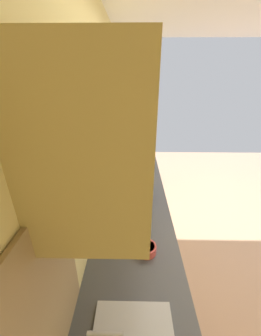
{
  "coord_description": "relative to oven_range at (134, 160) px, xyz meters",
  "views": [
    {
      "loc": [
        -1.91,
        1.17,
        2.0
      ],
      "look_at": [
        -0.25,
        1.2,
        1.22
      ],
      "focal_mm": 21.29,
      "sensor_mm": 36.0,
      "label": 1
    }
  ],
  "objects": [
    {
      "name": "oven_range",
      "position": [
        0.0,
        0.0,
        0.0
      ],
      "size": [
        0.61,
        0.64,
        1.08
      ],
      "color": "#B7BABF",
      "rests_on": "ground_plane"
    },
    {
      "name": "kettle",
      "position": [
        -0.63,
        -0.08,
        0.52
      ],
      "size": [
        0.16,
        0.12,
        0.19
      ],
      "color": "red",
      "rests_on": "counter_run"
    },
    {
      "name": "upper_cabinets",
      "position": [
        -2.09,
        0.14,
        1.33
      ],
      "size": [
        2.28,
        0.35,
        0.56
      ],
      "color": "tan"
    },
    {
      "name": "bowl",
      "position": [
        -2.65,
        -0.08,
        0.47
      ],
      "size": [
        0.13,
        0.13,
        0.06
      ],
      "color": "#D84C47",
      "rests_on": "counter_run"
    },
    {
      "name": "microwave",
      "position": [
        -2.0,
        0.03,
        0.58
      ],
      "size": [
        0.46,
        0.35,
        0.28
      ],
      "color": "white",
      "rests_on": "counter_run"
    },
    {
      "name": "counter_run",
      "position": [
        -2.09,
        0.01,
        -0.01
      ],
      "size": [
        3.58,
        0.64,
        0.9
      ],
      "color": "tan",
      "rests_on": "ground_plane"
    },
    {
      "name": "wall_back",
      "position": [
        -1.73,
        0.37,
        0.83
      ],
      "size": [
        4.45,
        0.12,
        2.6
      ],
      "primitive_type": "cube",
      "color": "#EBD380",
      "rests_on": "ground_plane"
    },
    {
      "name": "ground_plane",
      "position": [
        -1.73,
        -1.16,
        -0.47
      ],
      "size": [
        6.93,
        6.93,
        0.0
      ],
      "primitive_type": "plane",
      "color": "tan"
    },
    {
      "name": "window_back_wall",
      "position": [
        -3.24,
        0.3,
        0.84
      ],
      "size": [
        0.55,
        0.02,
        0.66
      ],
      "color": "#997A4C"
    }
  ]
}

